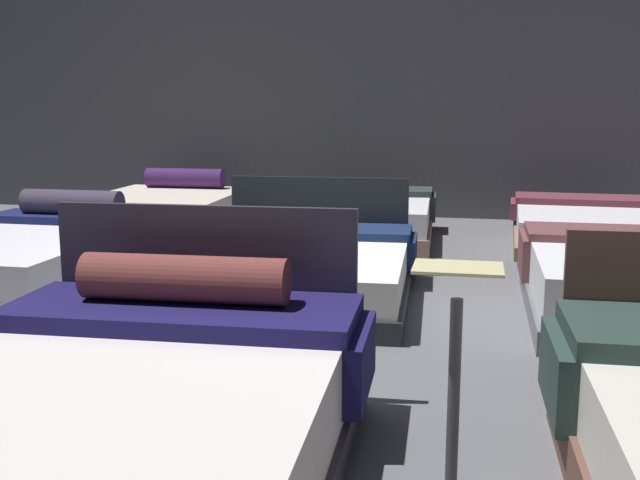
# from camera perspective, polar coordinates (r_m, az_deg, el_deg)

# --- Properties ---
(ground_plane) EXTENTS (18.00, 18.00, 0.02)m
(ground_plane) POSITION_cam_1_polar(r_m,az_deg,el_deg) (5.64, -1.34, -5.04)
(ground_plane) COLOR #5B5B60
(showroom_back_wall) EXTENTS (18.00, 0.06, 3.50)m
(showroom_back_wall) POSITION_cam_1_polar(r_m,az_deg,el_deg) (9.98, 4.68, 11.84)
(showroom_back_wall) COLOR #47474C
(showroom_back_wall) RESTS_ON ground_plane
(bed_1) EXTENTS (1.76, 1.99, 0.98)m
(bed_1) POSITION_cam_1_polar(r_m,az_deg,el_deg) (3.20, -13.28, -12.12)
(bed_1) COLOR #332D3A
(bed_1) RESTS_ON ground_plane
(bed_3) EXTENTS (1.59, 2.15, 0.70)m
(bed_3) POSITION_cam_1_polar(r_m,az_deg,el_deg) (6.68, -21.12, -1.21)
(bed_3) COLOR brown
(bed_3) RESTS_ON ground_plane
(bed_4) EXTENTS (1.77, 2.08, 0.84)m
(bed_4) POSITION_cam_1_polar(r_m,az_deg,el_deg) (5.78, -1.48, -2.37)
(bed_4) COLOR black
(bed_4) RESTS_ON ground_plane
(bed_6) EXTENTS (1.68, 2.15, 0.66)m
(bed_6) POSITION_cam_1_polar(r_m,az_deg,el_deg) (9.07, -11.72, 2.11)
(bed_6) COLOR #8E6B4C
(bed_6) RESTS_ON ground_plane
(bed_7) EXTENTS (1.75, 2.01, 0.49)m
(bed_7) POSITION_cam_1_polar(r_m,az_deg,el_deg) (8.35, 2.75, 1.63)
(bed_7) COLOR #916D53
(bed_7) RESTS_ON ground_plane
(bed_8) EXTENTS (1.60, 2.09, 0.44)m
(bed_8) POSITION_cam_1_polar(r_m,az_deg,el_deg) (8.43, 19.44, 0.96)
(bed_8) COLOR brown
(bed_8) RESTS_ON ground_plane
(price_sign) EXTENTS (0.28, 0.24, 0.98)m
(price_sign) POSITION_cam_1_polar(r_m,az_deg,el_deg) (2.61, 9.90, -15.02)
(price_sign) COLOR #3F3F44
(price_sign) RESTS_ON ground_plane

